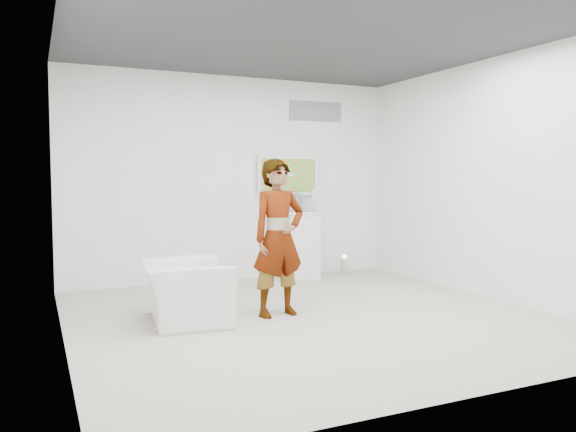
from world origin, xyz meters
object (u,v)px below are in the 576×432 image
(floor_uplight, at_px, (344,265))
(pedestal, at_px, (303,245))
(tv, at_px, (288,175))
(armchair, at_px, (186,292))
(person, at_px, (278,238))

(floor_uplight, bearing_deg, pedestal, 177.60)
(tv, height_order, floor_uplight, tv)
(armchair, height_order, floor_uplight, armchair)
(pedestal, relative_size, floor_uplight, 3.36)
(pedestal, height_order, floor_uplight, pedestal)
(tv, distance_m, floor_uplight, 1.66)
(armchair, bearing_deg, tv, -38.66)
(tv, relative_size, pedestal, 0.99)
(person, bearing_deg, armchair, 164.88)
(tv, relative_size, armchair, 1.01)
(armchair, height_order, pedestal, pedestal)
(person, bearing_deg, tv, 55.16)
(tv, xyz_separation_m, pedestal, (0.12, -0.30, -1.05))
(tv, distance_m, person, 2.63)
(armchair, xyz_separation_m, pedestal, (2.26, 1.84, 0.18))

